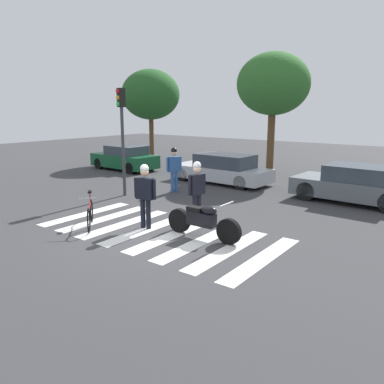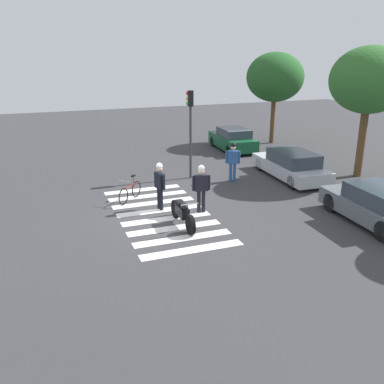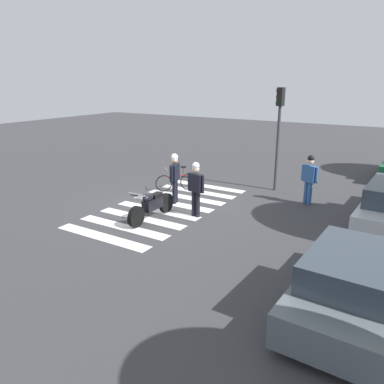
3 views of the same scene
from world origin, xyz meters
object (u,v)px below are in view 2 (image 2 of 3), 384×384
at_px(car_green_compact, 233,140).
at_px(car_silver_sedan, 291,165).
at_px(police_motorcycle, 183,213).
at_px(officer_on_foot, 201,185).
at_px(officer_by_motorcycle, 160,183).
at_px(traffic_light_pole, 190,120).
at_px(pedestrian_bystander, 233,159).
at_px(leaning_bicycle, 130,192).
at_px(car_grey_coupe, 377,206).

xyz_separation_m(car_green_compact, car_silver_sedan, (6.35, 0.04, -0.01)).
xyz_separation_m(police_motorcycle, car_green_compact, (-10.05, 6.70, 0.18)).
distance_m(officer_on_foot, officer_by_motorcycle, 1.59).
xyz_separation_m(officer_by_motorcycle, car_silver_sedan, (-1.92, 7.03, -0.45)).
bearing_deg(police_motorcycle, traffic_light_pole, 157.35).
distance_m(pedestrian_bystander, car_green_compact, 6.51).
bearing_deg(car_silver_sedan, leaning_bicycle, -86.02).
height_order(pedestrian_bystander, car_green_compact, pedestrian_bystander).
distance_m(officer_by_motorcycle, car_green_compact, 10.84).
bearing_deg(police_motorcycle, officer_by_motorcycle, -170.54).
bearing_deg(traffic_light_pole, car_grey_coupe, 29.43).
bearing_deg(leaning_bicycle, pedestrian_bystander, 101.53).
height_order(police_motorcycle, pedestrian_bystander, pedestrian_bystander).
xyz_separation_m(car_green_compact, car_grey_coupe, (12.21, -0.21, 0.01)).
distance_m(pedestrian_bystander, car_grey_coupe, 6.86).
distance_m(police_motorcycle, traffic_light_pole, 6.25).
relative_size(police_motorcycle, leaning_bicycle, 1.75).
xyz_separation_m(officer_on_foot, traffic_light_pole, (-4.39, 1.17, 1.69)).
height_order(officer_on_foot, car_grey_coupe, officer_on_foot).
bearing_deg(pedestrian_bystander, officer_by_motorcycle, -60.16).
bearing_deg(traffic_light_pole, police_motorcycle, -22.65).
height_order(officer_by_motorcycle, car_green_compact, officer_by_motorcycle).
relative_size(car_grey_coupe, traffic_light_pole, 1.03).
height_order(leaning_bicycle, officer_on_foot, officer_on_foot).
relative_size(leaning_bicycle, car_silver_sedan, 0.27).
xyz_separation_m(leaning_bicycle, traffic_light_pole, (-2.21, 3.40, 2.38)).
bearing_deg(car_green_compact, traffic_light_pole, -43.55).
relative_size(officer_by_motorcycle, pedestrian_bystander, 1.01).
bearing_deg(traffic_light_pole, officer_by_motorcycle, -35.27).
relative_size(officer_on_foot, car_silver_sedan, 0.39).
bearing_deg(car_grey_coupe, pedestrian_bystander, -157.83).
bearing_deg(police_motorcycle, car_green_compact, 146.33).
xyz_separation_m(pedestrian_bystander, car_grey_coupe, (6.34, 2.58, -0.41)).
distance_m(officer_on_foot, traffic_light_pole, 4.84).
distance_m(officer_by_motorcycle, traffic_light_pole, 4.70).
bearing_deg(car_green_compact, car_grey_coupe, -1.01).
bearing_deg(traffic_light_pole, officer_on_foot, -14.87).
distance_m(car_green_compact, car_grey_coupe, 12.21).
distance_m(car_grey_coupe, traffic_light_pole, 8.89).
bearing_deg(police_motorcycle, car_silver_sedan, 118.80).
distance_m(police_motorcycle, officer_on_foot, 1.57).
xyz_separation_m(officer_on_foot, car_silver_sedan, (-2.73, 5.66, -0.44)).
height_order(police_motorcycle, leaning_bicycle, police_motorcycle).
distance_m(police_motorcycle, officer_by_motorcycle, 1.90).
height_order(pedestrian_bystander, car_grey_coupe, pedestrian_bystander).
xyz_separation_m(car_grey_coupe, traffic_light_pole, (-7.52, -4.24, 2.10)).
relative_size(pedestrian_bystander, car_green_compact, 0.46).
bearing_deg(officer_by_motorcycle, pedestrian_bystander, 119.84).
bearing_deg(police_motorcycle, officer_on_foot, 132.25).
height_order(officer_on_foot, officer_by_motorcycle, officer_by_motorcycle).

